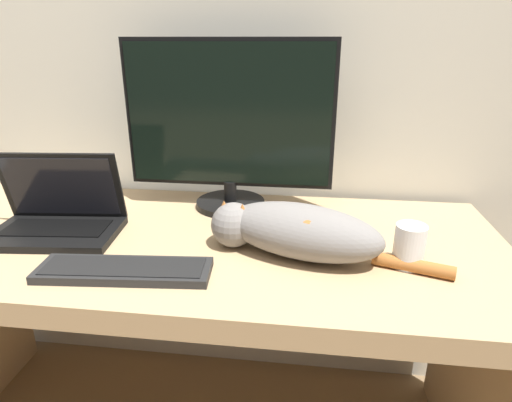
{
  "coord_description": "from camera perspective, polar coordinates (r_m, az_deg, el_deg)",
  "views": [
    {
      "loc": [
        0.32,
        -0.67,
        1.26
      ],
      "look_at": [
        0.19,
        0.32,
        0.88
      ],
      "focal_mm": 30.0,
      "sensor_mm": 36.0,
      "label": 1
    }
  ],
  "objects": [
    {
      "name": "laptop",
      "position": [
        1.3,
        -24.99,
        -2.05
      ],
      "size": [
        0.36,
        0.24,
        0.22
      ],
      "rotation": [
        0.0,
        0.0,
        0.09
      ],
      "color": "black",
      "rests_on": "desk"
    },
    {
      "name": "desk",
      "position": [
        1.26,
        -8.73,
        -10.61
      ],
      "size": [
        1.71,
        0.71,
        0.75
      ],
      "color": "tan",
      "rests_on": "ground_plane"
    },
    {
      "name": "external_keyboard",
      "position": [
        1.04,
        -17.16,
        -8.81
      ],
      "size": [
        0.4,
        0.15,
        0.02
      ],
      "rotation": [
        0.0,
        0.0,
        0.08
      ],
      "color": "black",
      "rests_on": "desk"
    },
    {
      "name": "cat",
      "position": [
        1.06,
        5.13,
        -3.79
      ],
      "size": [
        0.59,
        0.28,
        0.13
      ],
      "rotation": [
        0.0,
        0.0,
        -0.3
      ],
      "color": "gray",
      "rests_on": "desk"
    },
    {
      "name": "monitor",
      "position": [
        1.31,
        -3.63,
        9.94
      ],
      "size": [
        0.64,
        0.22,
        0.51
      ],
      "color": "black",
      "rests_on": "desk"
    },
    {
      "name": "wall_back",
      "position": [
        1.48,
        -5.67,
        22.35
      ],
      "size": [
        6.4,
        0.06,
        2.6
      ],
      "color": "beige",
      "rests_on": "ground_plane"
    },
    {
      "name": "coffee_mug",
      "position": [
        1.07,
        19.77,
        -5.66
      ],
      "size": [
        0.07,
        0.07,
        0.1
      ],
      "color": "white",
      "rests_on": "desk"
    }
  ]
}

